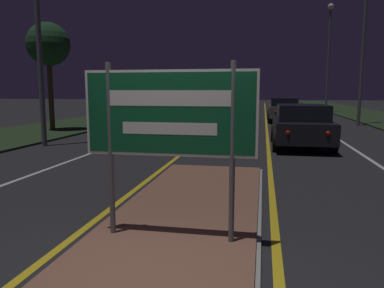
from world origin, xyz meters
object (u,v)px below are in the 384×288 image
at_px(car_receding_0, 301,125).
at_px(car_receding_1, 283,109).
at_px(streetlight_right_far, 329,45).
at_px(highway_sign, 169,119).
at_px(car_approaching_1, 177,106).
at_px(car_approaching_2, 206,101).
at_px(streetlight_right_near, 365,13).
at_px(car_approaching_0, 178,115).

distance_m(car_receding_0, car_receding_1, 11.09).
bearing_deg(streetlight_right_far, highway_sign, -102.18).
distance_m(car_approaching_1, car_approaching_2, 14.96).
bearing_deg(car_approaching_1, streetlight_right_far, 27.04).
bearing_deg(car_approaching_2, highway_sign, -81.99).
bearing_deg(car_approaching_2, car_receding_0, -75.25).
distance_m(car_receding_0, car_approaching_2, 31.57).
relative_size(streetlight_right_near, car_approaching_1, 2.48).
relative_size(streetlight_right_near, streetlight_right_far, 1.11).
relative_size(car_approaching_1, car_approaching_2, 1.01).
bearing_deg(highway_sign, car_approaching_0, 102.50).
height_order(car_receding_0, car_approaching_1, car_receding_0).
distance_m(streetlight_right_far, car_approaching_0, 21.06).
bearing_deg(streetlight_right_far, car_approaching_2, 144.73).
bearing_deg(car_approaching_0, streetlight_right_near, 29.61).
bearing_deg(car_approaching_2, car_approaching_1, -90.26).
xyz_separation_m(streetlight_right_near, car_approaching_1, (-12.14, 6.43, -5.45)).
relative_size(highway_sign, car_approaching_1, 0.52).
height_order(car_receding_1, car_approaching_1, car_receding_1).
height_order(car_receding_1, car_approaching_0, car_receding_1).
xyz_separation_m(car_receding_1, car_approaching_1, (-8.05, 4.48, -0.05)).
bearing_deg(car_approaching_1, streetlight_right_near, -27.93).
bearing_deg(car_receding_0, highway_sign, -105.16).
distance_m(highway_sign, car_approaching_1, 25.32).
distance_m(streetlight_right_near, car_approaching_2, 25.15).
xyz_separation_m(car_approaching_0, car_approaching_1, (-2.78, 11.76, -0.05)).
bearing_deg(car_approaching_2, car_receding_1, -67.68).
bearing_deg(car_receding_0, car_receding_1, 90.31).
distance_m(highway_sign, car_approaching_2, 40.03).
distance_m(streetlight_right_near, streetlight_right_far, 12.73).
relative_size(streetlight_right_far, car_approaching_2, 2.26).
distance_m(streetlight_right_near, car_approaching_1, 14.78).
height_order(highway_sign, car_receding_1, highway_sign).
bearing_deg(streetlight_right_near, highway_sign, -109.61).
relative_size(car_receding_0, car_approaching_2, 1.01).
bearing_deg(car_receding_1, highway_sign, -96.79).
xyz_separation_m(streetlight_right_near, car_approaching_2, (-12.07, 21.39, -5.42)).
bearing_deg(highway_sign, car_approaching_1, 102.88).
xyz_separation_m(streetlight_right_near, car_receding_0, (-4.03, -9.14, -5.43)).
relative_size(car_receding_1, car_approaching_1, 1.13).
distance_m(streetlight_right_near, car_receding_1, 7.05).
height_order(streetlight_right_near, car_approaching_0, streetlight_right_near).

